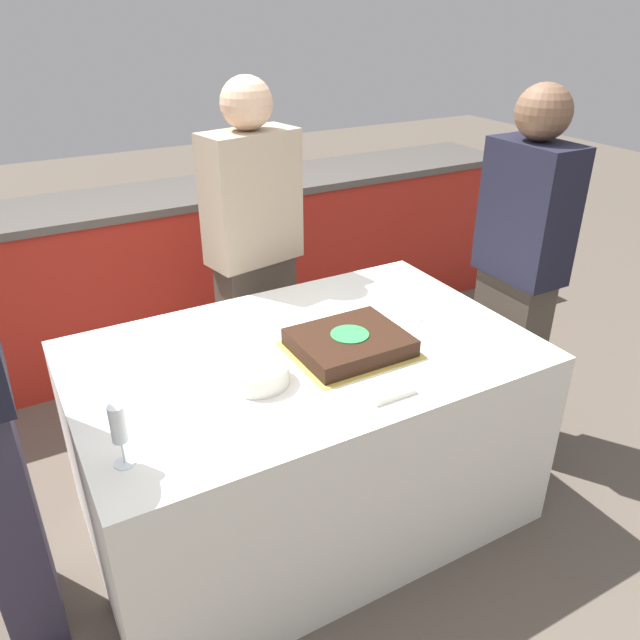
# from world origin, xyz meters

# --- Properties ---
(ground_plane) EXTENTS (14.00, 14.00, 0.00)m
(ground_plane) POSITION_xyz_m (0.00, 0.00, 0.00)
(ground_plane) COLOR brown
(back_counter) EXTENTS (4.40, 0.58, 0.92)m
(back_counter) POSITION_xyz_m (0.00, 1.59, 0.46)
(back_counter) COLOR #A82319
(back_counter) RESTS_ON ground_plane
(dining_table) EXTENTS (1.60, 1.02, 0.75)m
(dining_table) POSITION_xyz_m (0.00, 0.00, 0.37)
(dining_table) COLOR white
(dining_table) RESTS_ON ground_plane
(cake) EXTENTS (0.42, 0.36, 0.07)m
(cake) POSITION_xyz_m (0.14, -0.09, 0.78)
(cake) COLOR gold
(cake) RESTS_ON dining_table
(plate_stack) EXTENTS (0.21, 0.21, 0.07)m
(plate_stack) POSITION_xyz_m (-0.23, -0.12, 0.78)
(plate_stack) COLOR white
(plate_stack) RESTS_ON dining_table
(wine_glass) EXTENTS (0.06, 0.06, 0.19)m
(wine_glass) POSITION_xyz_m (-0.70, -0.31, 0.87)
(wine_glass) COLOR white
(wine_glass) RESTS_ON dining_table
(side_plate_near_cake) EXTENTS (0.18, 0.18, 0.00)m
(side_plate_near_cake) POSITION_xyz_m (0.04, 0.22, 0.75)
(side_plate_near_cake) COLOR white
(side_plate_near_cake) RESTS_ON dining_table
(side_plate_right_edge) EXTENTS (0.18, 0.18, 0.00)m
(side_plate_right_edge) POSITION_xyz_m (0.46, 0.05, 0.75)
(side_plate_right_edge) COLOR white
(side_plate_right_edge) RESTS_ON dining_table
(utensil_pile) EXTENTS (0.15, 0.09, 0.02)m
(utensil_pile) POSITION_xyz_m (0.11, -0.38, 0.76)
(utensil_pile) COLOR white
(utensil_pile) RESTS_ON dining_table
(person_cutting_cake) EXTENTS (0.44, 0.27, 1.59)m
(person_cutting_cake) POSITION_xyz_m (0.14, 0.73, 0.82)
(person_cutting_cake) COLOR #4C4238
(person_cutting_cake) RESTS_ON ground_plane
(person_seated_right) EXTENTS (0.21, 0.36, 1.58)m
(person_seated_right) POSITION_xyz_m (1.02, 0.00, 0.83)
(person_seated_right) COLOR #4C4238
(person_seated_right) RESTS_ON ground_plane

